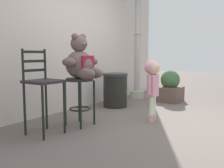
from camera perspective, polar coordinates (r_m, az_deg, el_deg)
name	(u,v)px	position (r m, az deg, el deg)	size (l,w,h in m)	color
ground_plane	(156,124)	(4.12, 9.82, -8.65)	(24.00, 24.00, 0.00)	#655A54
building_wall	(64,7)	(5.20, -10.55, 16.43)	(6.47, 0.30, 3.95)	beige
bar_stool_with_teddy	(80,91)	(3.91, -7.20, -1.63)	(0.41, 0.41, 0.72)	#271F25
teddy_bear	(81,62)	(3.85, -6.93, 4.84)	(0.64, 0.57, 0.66)	#695350
child_walking	(153,77)	(4.13, 8.99, 1.51)	(0.31, 0.25, 0.99)	#D19F94
trash_bin	(115,90)	(5.27, 0.72, -1.31)	(0.52, 0.52, 0.69)	black
lamppost	(137,55)	(6.28, 5.67, 6.43)	(0.35, 0.35, 2.69)	#A7B199
bar_chair_empty	(43,85)	(3.55, -15.17, -0.31)	(0.43, 0.43, 1.15)	#271F25
planter_with_shrub	(170,87)	(6.00, 12.77, -0.71)	(0.51, 0.51, 0.71)	brown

